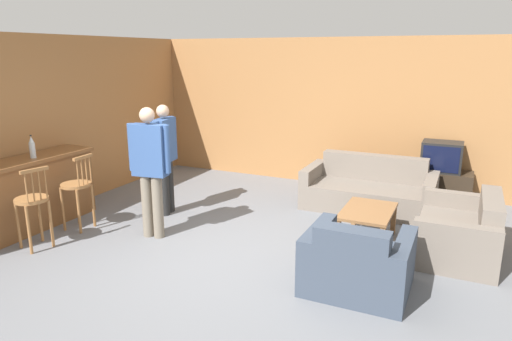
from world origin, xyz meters
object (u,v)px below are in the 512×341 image
at_px(bar_chair_mid, 77,190).
at_px(bottle, 32,147).
at_px(bar_chair_near, 33,205).
at_px(tv, 442,157).
at_px(couch_far, 369,191).
at_px(person_by_counter, 150,166).
at_px(coffee_table, 368,215).
at_px(person_by_window, 165,154).
at_px(armchair_near, 357,264).
at_px(tv_unit, 439,187).
at_px(loveseat_right, 461,233).

bearing_deg(bar_chair_mid, bottle, -160.18).
xyz_separation_m(bar_chair_near, tv, (4.35, 3.98, 0.20)).
distance_m(couch_far, bottle, 4.85).
bearing_deg(person_by_counter, couch_far, 45.11).
relative_size(coffee_table, person_by_window, 0.56).
bearing_deg(armchair_near, coffee_table, 97.20).
height_order(bar_chair_mid, bottle, bottle).
distance_m(coffee_table, person_by_counter, 2.81).
bearing_deg(person_by_window, tv_unit, 31.79).
height_order(couch_far, bottle, bottle).
relative_size(bar_chair_mid, loveseat_right, 0.75).
bearing_deg(bar_chair_mid, person_by_window, 55.39).
distance_m(bar_chair_mid, tv, 5.45).
relative_size(couch_far, armchair_near, 1.89).
distance_m(bottle, person_by_counter, 1.66).
bearing_deg(couch_far, person_by_window, -150.86).
distance_m(coffee_table, tv, 2.22).
xyz_separation_m(loveseat_right, person_by_counter, (-3.65, -1.10, 0.68)).
height_order(coffee_table, person_by_window, person_by_window).
height_order(bar_chair_mid, tv, bar_chair_mid).
relative_size(couch_far, person_by_counter, 1.14).
relative_size(couch_far, tv_unit, 1.97).
bearing_deg(person_by_counter, tv, 43.30).
distance_m(bar_chair_mid, bottle, 0.80).
distance_m(bar_chair_near, tv, 5.89).
relative_size(bar_chair_mid, tv_unit, 1.05).
xyz_separation_m(bar_chair_near, bottle, (-0.53, 0.51, 0.57)).
xyz_separation_m(bar_chair_mid, couch_far, (3.39, 2.52, -0.28)).
relative_size(coffee_table, tv, 1.52).
height_order(bar_chair_near, bottle, bottle).
distance_m(tv_unit, bottle, 6.05).
bearing_deg(person_by_window, tv, 31.75).
bearing_deg(coffee_table, tv_unit, 71.23).
distance_m(bar_chair_near, bar_chair_mid, 0.70).
bearing_deg(tv, person_by_counter, -136.70).
distance_m(bottle, person_by_window, 1.75).
bearing_deg(coffee_table, bar_chair_mid, -161.70).
bearing_deg(person_by_counter, bottle, -166.38).
xyz_separation_m(bar_chair_near, loveseat_right, (4.73, 2.00, -0.28)).
relative_size(bottle, person_by_counter, 0.18).
xyz_separation_m(couch_far, person_by_counter, (-2.31, -2.32, 0.68)).
height_order(couch_far, tv_unit, couch_far).
distance_m(bar_chair_mid, person_by_window, 1.30).
distance_m(armchair_near, person_by_window, 3.34).
distance_m(bar_chair_near, person_by_counter, 1.46).
bearing_deg(tv, bottle, -144.58).
distance_m(couch_far, tv_unit, 1.22).
bearing_deg(bar_chair_near, bottle, 136.07).
relative_size(couch_far, loveseat_right, 1.40).
bearing_deg(couch_far, bar_chair_near, -136.49).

